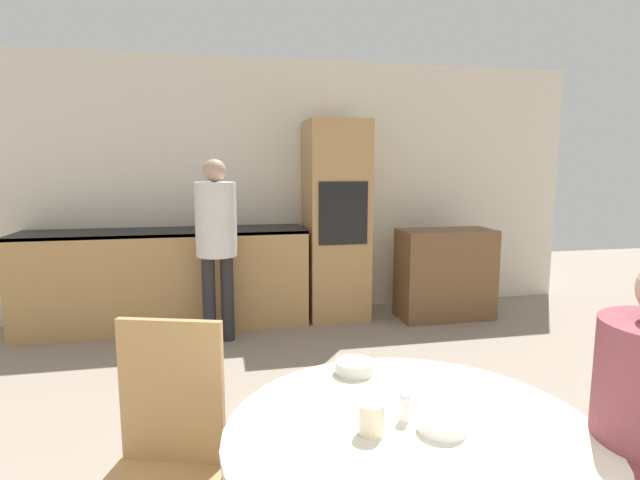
{
  "coord_description": "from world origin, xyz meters",
  "views": [
    {
      "loc": [
        -0.63,
        0.15,
        1.52
      ],
      "look_at": [
        -0.02,
        3.05,
        1.09
      ],
      "focal_mm": 28.0,
      "sensor_mm": 36.0,
      "label": 1
    }
  ],
  "objects_px": {
    "sideboard": "(445,274)",
    "bowl_near": "(354,367)",
    "bowl_centre": "(442,425)",
    "person_standing": "(216,231)",
    "cup": "(371,418)",
    "oven_unit": "(336,220)",
    "chair_far_left": "(164,452)"
  },
  "relations": [
    {
      "from": "person_standing",
      "to": "cup",
      "type": "distance_m",
      "value": 3.04
    },
    {
      "from": "sideboard",
      "to": "person_standing",
      "type": "distance_m",
      "value": 2.32
    },
    {
      "from": "bowl_centre",
      "to": "oven_unit",
      "type": "bearing_deg",
      "value": 81.42
    },
    {
      "from": "cup",
      "to": "bowl_near",
      "type": "distance_m",
      "value": 0.44
    },
    {
      "from": "oven_unit",
      "to": "chair_far_left",
      "type": "bearing_deg",
      "value": -113.43
    },
    {
      "from": "sideboard",
      "to": "person_standing",
      "type": "xyz_separation_m",
      "value": [
        -2.25,
        -0.24,
        0.53
      ]
    },
    {
      "from": "sideboard",
      "to": "chair_far_left",
      "type": "bearing_deg",
      "value": -130.17
    },
    {
      "from": "cup",
      "to": "bowl_near",
      "type": "relative_size",
      "value": 0.64
    },
    {
      "from": "person_standing",
      "to": "cup",
      "type": "height_order",
      "value": "person_standing"
    },
    {
      "from": "sideboard",
      "to": "bowl_near",
      "type": "bearing_deg",
      "value": -121.85
    },
    {
      "from": "bowl_near",
      "to": "bowl_centre",
      "type": "bearing_deg",
      "value": -73.16
    },
    {
      "from": "bowl_near",
      "to": "oven_unit",
      "type": "bearing_deg",
      "value": 77.65
    },
    {
      "from": "sideboard",
      "to": "person_standing",
      "type": "relative_size",
      "value": 0.59
    },
    {
      "from": "chair_far_left",
      "to": "bowl_near",
      "type": "relative_size",
      "value": 6.71
    },
    {
      "from": "person_standing",
      "to": "bowl_near",
      "type": "distance_m",
      "value": 2.63
    },
    {
      "from": "sideboard",
      "to": "bowl_centre",
      "type": "relative_size",
      "value": 6.54
    },
    {
      "from": "cup",
      "to": "bowl_near",
      "type": "xyz_separation_m",
      "value": [
        0.07,
        0.43,
        -0.02
      ]
    },
    {
      "from": "person_standing",
      "to": "bowl_centre",
      "type": "bearing_deg",
      "value": -77.99
    },
    {
      "from": "oven_unit",
      "to": "cup",
      "type": "bearing_deg",
      "value": -101.96
    },
    {
      "from": "oven_unit",
      "to": "bowl_centre",
      "type": "height_order",
      "value": "oven_unit"
    },
    {
      "from": "chair_far_left",
      "to": "bowl_centre",
      "type": "height_order",
      "value": "chair_far_left"
    },
    {
      "from": "person_standing",
      "to": "cup",
      "type": "xyz_separation_m",
      "value": [
        0.44,
        -3.01,
        -0.19
      ]
    },
    {
      "from": "sideboard",
      "to": "cup",
      "type": "relative_size",
      "value": 9.95
    },
    {
      "from": "cup",
      "to": "sideboard",
      "type": "bearing_deg",
      "value": 60.77
    },
    {
      "from": "cup",
      "to": "bowl_near",
      "type": "bearing_deg",
      "value": 80.87
    },
    {
      "from": "bowl_near",
      "to": "chair_far_left",
      "type": "bearing_deg",
      "value": -172.51
    },
    {
      "from": "cup",
      "to": "bowl_near",
      "type": "height_order",
      "value": "cup"
    },
    {
      "from": "chair_far_left",
      "to": "bowl_centre",
      "type": "distance_m",
      "value": 0.95
    },
    {
      "from": "oven_unit",
      "to": "sideboard",
      "type": "distance_m",
      "value": 1.23
    },
    {
      "from": "sideboard",
      "to": "oven_unit",
      "type": "bearing_deg",
      "value": 164.94
    },
    {
      "from": "person_standing",
      "to": "bowl_near",
      "type": "height_order",
      "value": "person_standing"
    },
    {
      "from": "cup",
      "to": "bowl_centre",
      "type": "distance_m",
      "value": 0.21
    }
  ]
}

